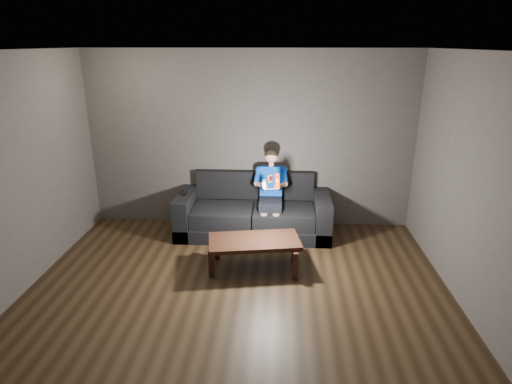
{
  "coord_description": "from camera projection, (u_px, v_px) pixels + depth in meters",
  "views": [
    {
      "loc": [
        0.47,
        -3.92,
        2.77
      ],
      "look_at": [
        0.15,
        1.55,
        0.85
      ],
      "focal_mm": 30.0,
      "sensor_mm": 36.0,
      "label": 1
    }
  ],
  "objects": [
    {
      "name": "child",
      "position": [
        271.0,
        186.0,
        6.31
      ],
      "size": [
        0.49,
        0.61,
        1.22
      ],
      "color": "black",
      "rests_on": "sofa"
    },
    {
      "name": "ceiling",
      "position": [
        228.0,
        51.0,
        3.74
      ],
      "size": [
        5.0,
        5.0,
        0.02
      ],
      "primitive_type": "cube",
      "color": "beige",
      "rests_on": "back_wall"
    },
    {
      "name": "floor",
      "position": [
        234.0,
        313.0,
        4.63
      ],
      "size": [
        5.0,
        5.0,
        0.0
      ],
      "primitive_type": "plane",
      "color": "black",
      "rests_on": "ground"
    },
    {
      "name": "right_wall",
      "position": [
        494.0,
        201.0,
        4.05
      ],
      "size": [
        0.04,
        5.0,
        2.7
      ],
      "primitive_type": "cube",
      "color": "#403B39",
      "rests_on": "ground"
    },
    {
      "name": "nunchuk_white",
      "position": [
        264.0,
        184.0,
        5.82
      ],
      "size": [
        0.08,
        0.1,
        0.15
      ],
      "color": "silver",
      "rests_on": "child"
    },
    {
      "name": "wii_remote_red",
      "position": [
        277.0,
        181.0,
        5.79
      ],
      "size": [
        0.07,
        0.09,
        0.22
      ],
      "color": "red",
      "rests_on": "child"
    },
    {
      "name": "back_wall",
      "position": [
        250.0,
        141.0,
        6.54
      ],
      "size": [
        5.0,
        0.04,
        2.7
      ],
      "primitive_type": "cube",
      "color": "#403B39",
      "rests_on": "ground"
    },
    {
      "name": "wii_remote_black",
      "position": [
        185.0,
        193.0,
        6.4
      ],
      "size": [
        0.05,
        0.17,
        0.03
      ],
      "color": "black",
      "rests_on": "sofa"
    },
    {
      "name": "sofa",
      "position": [
        254.0,
        214.0,
        6.54
      ],
      "size": [
        2.29,
        0.99,
        0.88
      ],
      "color": "black",
      "rests_on": "floor"
    },
    {
      "name": "coffee_table",
      "position": [
        254.0,
        243.0,
        5.42
      ],
      "size": [
        1.22,
        0.75,
        0.42
      ],
      "color": "black",
      "rests_on": "floor"
    }
  ]
}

